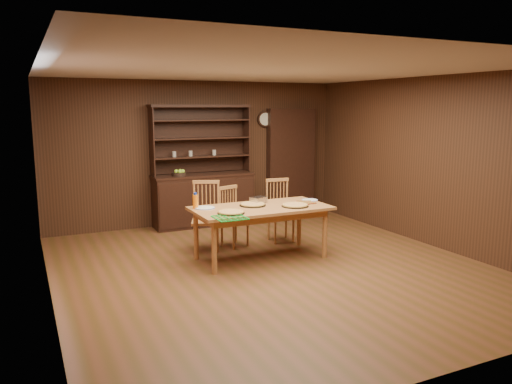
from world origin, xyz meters
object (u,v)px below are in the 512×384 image
chair_left (206,213)px  chair_center (232,215)px  chair_right (279,208)px  juice_bottle (195,201)px  china_hutch (203,193)px  dining_table (261,212)px

chair_left → chair_center: (0.42, -0.00, -0.06)m
chair_left → chair_center: chair_left is taller
chair_right → juice_bottle: 1.68m
china_hutch → dining_table: size_ratio=1.14×
juice_bottle → chair_center: bearing=34.3°
juice_bottle → chair_right: bearing=17.3°
dining_table → chair_left: (-0.52, 0.80, -0.12)m
chair_left → chair_center: 0.42m
chair_left → chair_center: bearing=21.8°
chair_left → chair_right: (1.23, -0.03, -0.02)m
china_hutch → chair_left: china_hutch is taller
china_hutch → dining_table: china_hutch is taller
chair_left → dining_table: bearing=-35.0°
chair_left → chair_right: size_ratio=1.04×
dining_table → chair_left: bearing=123.2°
chair_right → juice_bottle: size_ratio=4.49×
china_hutch → juice_bottle: bearing=-112.1°
china_hutch → chair_center: 1.50m
dining_table → chair_right: (0.71, 0.77, -0.14)m
chair_center → juice_bottle: bearing=-164.5°
chair_center → chair_right: chair_right is taller
china_hutch → chair_center: bearing=-92.3°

